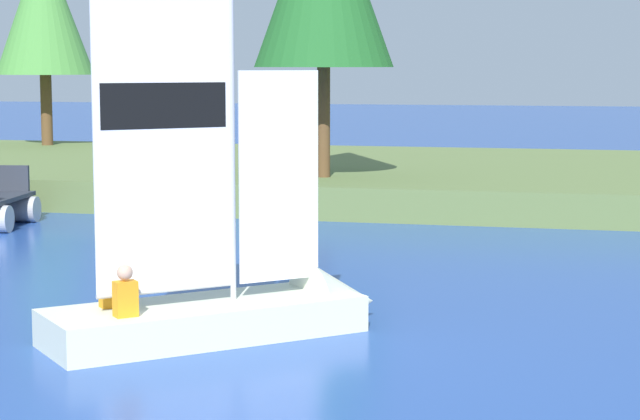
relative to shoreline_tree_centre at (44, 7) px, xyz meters
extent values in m
cube|color=#5B703D|center=(15.09, -4.81, -5.25)|extent=(80.00, 13.98, 0.80)
cylinder|color=brown|center=(0.00, 0.00, -3.60)|extent=(0.40, 0.40, 2.49)
cone|color=#47893D|center=(0.00, 0.00, 0.03)|extent=(3.43, 3.43, 4.77)
cylinder|color=brown|center=(12.33, -9.33, -3.46)|extent=(0.33, 0.33, 2.77)
cube|color=silver|center=(14.12, -23.64, -5.40)|extent=(4.07, 3.96, 0.49)
cone|color=silver|center=(15.66, -22.18, -5.40)|extent=(1.66, 1.67, 1.30)
cylinder|color=#B7B7BC|center=(14.43, -23.35, -2.50)|extent=(0.08, 0.08, 5.32)
cube|color=white|center=(13.73, -24.00, -2.46)|extent=(1.41, 1.33, 4.88)
cube|color=black|center=(13.73, -24.00, -2.54)|extent=(1.28, 1.21, 0.59)
cube|color=white|center=(14.94, -22.86, -3.52)|extent=(0.90, 0.85, 2.86)
cylinder|color=#B7B7BC|center=(13.73, -24.00, -4.94)|extent=(1.43, 1.36, 0.06)
cube|color=orange|center=(13.45, -24.71, -4.93)|extent=(0.34, 0.34, 0.45)
sphere|color=tan|center=(13.45, -24.71, -4.60)|extent=(0.20, 0.20, 0.20)
cube|color=orange|center=(13.04, -24.22, -4.92)|extent=(0.34, 0.34, 0.47)
sphere|color=tan|center=(13.04, -24.22, -4.58)|extent=(0.20, 0.20, 0.20)
camera|label=1|loc=(19.21, -38.14, -2.02)|focal=65.80mm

